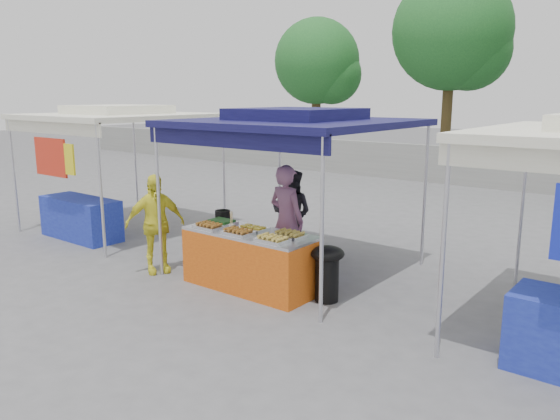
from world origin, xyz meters
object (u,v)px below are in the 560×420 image
Objects in this scene: vendor_table at (250,260)px; wok_burner at (327,268)px; helper_man at (291,213)px; vendor_woman at (286,220)px; customer_person at (155,224)px; cooking_pot at (223,215)px.

wok_burner is (1.16, 0.26, 0.04)m from vendor_table.
helper_man is (-0.52, 1.68, 0.34)m from vendor_table.
customer_person is (-1.67, -1.21, -0.08)m from vendor_woman.
cooking_pot is 1.39m from helper_man.
helper_man is (0.35, 1.34, -0.16)m from cooking_pot.
wok_burner is 0.51× the size of helper_man.
customer_person reaches higher than cooking_pot.
wok_burner is at bearing 129.03° from helper_man.
cooking_pot is at bearing -20.97° from customer_person.
helper_man is (-1.67, 1.42, 0.30)m from wok_burner.
helper_man is at bearing 75.31° from cooking_pot.
vendor_woman is at bearing 111.74° from helper_man.
vendor_woman is (0.01, 0.85, 0.44)m from vendor_table.
cooking_pot is 0.14× the size of vendor_woman.
vendor_table is at bearing -156.04° from wok_burner.
customer_person reaches higher than wok_burner.
helper_man is (-0.53, 0.83, -0.10)m from vendor_woman.
customer_person reaches higher than vendor_table.
helper_man is at bearing 151.01° from wok_burner.
vendor_woman reaches higher than vendor_table.
cooking_pot is at bearing 33.91° from vendor_woman.
vendor_woman reaches higher than cooking_pot.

